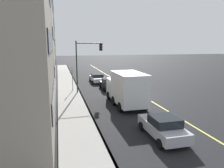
% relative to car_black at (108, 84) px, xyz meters
% --- Properties ---
extents(ground, '(200.00, 200.00, 0.00)m').
position_rel_car_black_xyz_m(ground, '(-3.70, -3.02, -0.75)').
color(ground, black).
extents(sidewalk_slab, '(80.00, 2.79, 0.15)m').
position_rel_car_black_xyz_m(sidewalk_slab, '(-3.70, 5.26, -0.67)').
color(sidewalk_slab, gray).
rests_on(sidewalk_slab, ground).
extents(curb_edge, '(80.00, 0.16, 0.15)m').
position_rel_car_black_xyz_m(curb_edge, '(-3.70, 3.94, -0.67)').
color(curb_edge, slate).
rests_on(curb_edge, ground).
extents(lane_stripe_center, '(80.00, 0.16, 0.01)m').
position_rel_car_black_xyz_m(lane_stripe_center, '(-3.70, -3.02, -0.74)').
color(lane_stripe_center, '#D8CC4C').
rests_on(lane_stripe_center, ground).
extents(building_glass_right, '(13.34, 8.93, 16.30)m').
position_rel_car_black_xyz_m(building_glass_right, '(16.84, 11.28, 7.40)').
color(building_glass_right, '#56514C').
rests_on(building_glass_right, ground).
extents(car_black, '(3.92, 1.91, 1.52)m').
position_rel_car_black_xyz_m(car_black, '(0.00, 0.00, 0.00)').
color(car_black, black).
rests_on(car_black, ground).
extents(car_silver, '(4.16, 1.95, 1.48)m').
position_rel_car_black_xyz_m(car_silver, '(-15.37, 0.09, -0.00)').
color(car_silver, '#A8AAB2').
rests_on(car_silver, ground).
extents(car_white, '(4.70, 2.01, 1.36)m').
position_rel_car_black_xyz_m(car_white, '(5.93, 0.46, -0.03)').
color(car_white, silver).
rests_on(car_white, ground).
extents(truck_white, '(6.50, 2.66, 3.36)m').
position_rel_car_black_xyz_m(truck_white, '(-7.83, 0.04, 1.01)').
color(truck_white, silver).
rests_on(truck_white, ground).
extents(traffic_light_mast, '(0.28, 3.35, 6.42)m').
position_rel_car_black_xyz_m(traffic_light_mast, '(-1.22, 3.11, 3.58)').
color(traffic_light_mast, '#1E3823').
rests_on(traffic_light_mast, ground).
extents(street_sign_post, '(0.60, 0.08, 3.19)m').
position_rel_car_black_xyz_m(street_sign_post, '(-0.11, 4.76, 1.12)').
color(street_sign_post, slate).
rests_on(street_sign_post, ground).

